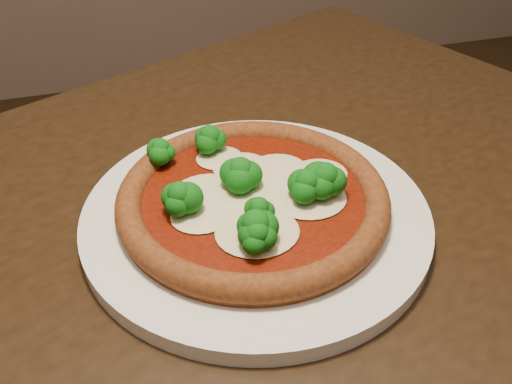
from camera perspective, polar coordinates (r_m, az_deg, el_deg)
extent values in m
cube|color=black|center=(0.57, -6.23, -8.27)|extent=(1.45, 1.24, 0.04)
cylinder|color=black|center=(1.30, 6.31, 0.33)|extent=(0.06, 0.06, 0.71)
cylinder|color=silver|center=(0.59, 0.00, -2.38)|extent=(0.36, 0.36, 0.02)
cylinder|color=brown|center=(0.58, -0.30, -1.06)|extent=(0.27, 0.27, 0.01)
torus|color=brown|center=(0.58, -0.30, -0.52)|extent=(0.28, 0.28, 0.03)
cylinder|color=#6B1405|center=(0.58, -0.30, -0.48)|extent=(0.23, 0.23, 0.00)
ellipsoid|color=beige|center=(0.58, 0.05, -0.13)|extent=(0.10, 0.09, 0.01)
ellipsoid|color=beige|center=(0.58, -4.95, -0.09)|extent=(0.07, 0.07, 0.01)
ellipsoid|color=beige|center=(0.55, -5.48, -2.35)|extent=(0.06, 0.05, 0.00)
ellipsoid|color=beige|center=(0.62, -1.48, 2.51)|extent=(0.06, 0.06, 0.00)
ellipsoid|color=beige|center=(0.61, 6.33, 1.84)|extent=(0.06, 0.06, 0.00)
ellipsoid|color=beige|center=(0.53, 0.14, -3.98)|extent=(0.08, 0.07, 0.01)
ellipsoid|color=beige|center=(0.61, 2.10, 2.25)|extent=(0.07, 0.06, 0.01)
ellipsoid|color=beige|center=(0.63, -3.68, 3.44)|extent=(0.05, 0.05, 0.00)
ellipsoid|color=beige|center=(0.58, 5.35, -0.59)|extent=(0.08, 0.07, 0.01)
ellipsoid|color=beige|center=(0.59, -0.39, 0.64)|extent=(0.09, 0.08, 0.01)
ellipsoid|color=#137C17|center=(0.57, 6.90, 1.40)|extent=(0.05, 0.05, 0.04)
ellipsoid|color=#137C17|center=(0.50, 0.08, -4.28)|extent=(0.04, 0.04, 0.03)
ellipsoid|color=#137C17|center=(0.63, -4.64, 5.49)|extent=(0.04, 0.04, 0.03)
ellipsoid|color=#137C17|center=(0.53, 0.31, -1.71)|extent=(0.03, 0.03, 0.03)
ellipsoid|color=#137C17|center=(0.51, -0.02, -3.41)|extent=(0.05, 0.05, 0.04)
ellipsoid|color=#137C17|center=(0.62, -9.51, 4.24)|extent=(0.04, 0.04, 0.03)
ellipsoid|color=#137C17|center=(0.55, -7.59, -0.41)|extent=(0.04, 0.04, 0.04)
ellipsoid|color=#137C17|center=(0.57, -1.55, 2.02)|extent=(0.05, 0.05, 0.04)
ellipsoid|color=#137C17|center=(0.56, 5.12, 0.85)|extent=(0.04, 0.04, 0.04)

